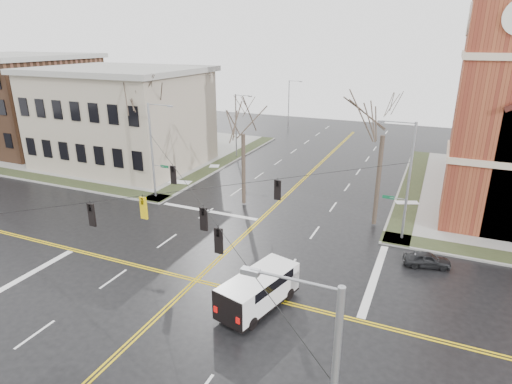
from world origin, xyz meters
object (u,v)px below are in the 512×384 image
at_px(signal_pole_ne, 407,178).
at_px(streetlight_north_b, 290,103).
at_px(signal_pole_nw, 153,148).
at_px(streetlight_north_a, 237,123).
at_px(tree_nw_far, 145,104).
at_px(tree_nw_near, 243,129).
at_px(parked_car_a, 427,259).
at_px(cargo_van, 261,287).
at_px(tree_ne, 383,129).

xyz_separation_m(signal_pole_ne, streetlight_north_b, (-21.97, 36.50, -0.48)).
xyz_separation_m(signal_pole_nw, streetlight_north_a, (0.67, 16.50, -0.48)).
distance_m(signal_pole_nw, tree_nw_far, 4.90).
xyz_separation_m(streetlight_north_b, tree_nw_near, (7.83, -34.72, 2.64)).
bearing_deg(streetlight_north_b, tree_nw_far, -94.93).
xyz_separation_m(signal_pole_ne, parked_car_a, (2.16, -3.64, -4.43)).
xyz_separation_m(cargo_van, tree_nw_near, (-7.72, 14.11, 5.88)).
relative_size(cargo_van, parked_car_a, 1.88).
height_order(streetlight_north_a, streetlight_north_b, same).
relative_size(tree_nw_far, tree_nw_near, 1.22).
distance_m(cargo_van, parked_car_a, 12.23).
relative_size(streetlight_north_b, tree_nw_far, 0.67).
bearing_deg(streetlight_north_b, cargo_van, -72.34).
bearing_deg(tree_nw_far, signal_pole_nw, -44.87).
xyz_separation_m(signal_pole_nw, tree_ne, (20.42, 1.86, 3.12)).
bearing_deg(tree_nw_far, tree_ne, -1.04).
height_order(streetlight_north_a, tree_nw_near, tree_nw_near).
xyz_separation_m(streetlight_north_a, parked_car_a, (24.14, -20.14, -3.94)).
xyz_separation_m(streetlight_north_a, tree_nw_far, (-2.95, -14.22, 4.17)).
relative_size(tree_nw_near, tree_ne, 0.88).
xyz_separation_m(signal_pole_ne, signal_pole_nw, (-22.64, 0.00, 0.00)).
relative_size(signal_pole_nw, streetlight_north_a, 1.12).
bearing_deg(cargo_van, tree_nw_near, 133.35).
height_order(cargo_van, tree_ne, tree_ne).
relative_size(signal_pole_nw, tree_ne, 0.81).
relative_size(streetlight_north_b, tree_ne, 0.72).
height_order(tree_nw_far, tree_ne, tree_nw_far).
height_order(streetlight_north_a, tree_ne, tree_ne).
bearing_deg(streetlight_north_b, signal_pole_ne, -58.95).
relative_size(streetlight_north_a, streetlight_north_b, 1.00).
height_order(signal_pole_ne, cargo_van, signal_pole_ne).
relative_size(signal_pole_nw, parked_car_a, 2.92).
bearing_deg(tree_nw_near, cargo_van, -61.32).
height_order(signal_pole_nw, parked_car_a, signal_pole_nw).
height_order(streetlight_north_a, parked_car_a, streetlight_north_a).
bearing_deg(parked_car_a, streetlight_north_b, 17.29).
bearing_deg(parked_car_a, signal_pole_ne, 16.95).
bearing_deg(cargo_van, signal_pole_nw, 157.43).
bearing_deg(parked_car_a, tree_ne, 24.82).
height_order(tree_nw_near, tree_ne, tree_ne).
height_order(streetlight_north_b, tree_nw_far, tree_nw_far).
height_order(signal_pole_ne, tree_ne, tree_ne).
height_order(streetlight_north_a, tree_nw_far, tree_nw_far).
relative_size(streetlight_north_b, cargo_van, 1.38).
bearing_deg(cargo_van, streetlight_north_a, 133.01).
height_order(cargo_van, tree_nw_near, tree_nw_near).
bearing_deg(cargo_van, signal_pole_ne, 77.12).
relative_size(streetlight_north_a, tree_nw_near, 0.82).
bearing_deg(tree_nw_far, streetlight_north_b, 85.07).
bearing_deg(tree_ne, tree_nw_far, 178.96).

